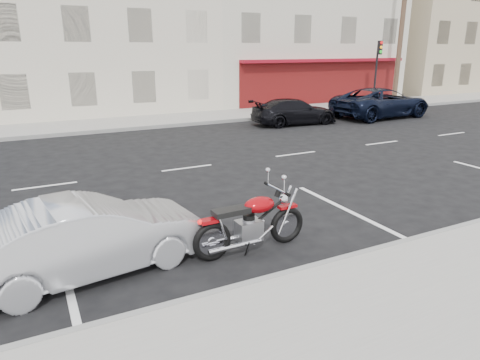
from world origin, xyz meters
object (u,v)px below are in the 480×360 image
(traffic_light, at_px, (377,65))
(suv_far, at_px, (381,103))
(utility_pole, at_px, (402,28))
(sedan_silver, at_px, (90,237))
(fire_hydrant, at_px, (354,99))
(motorcycle, at_px, (288,217))
(car_far, at_px, (294,112))

(traffic_light, distance_m, suv_far, 4.83)
(utility_pole, xyz_separation_m, sedan_silver, (-21.08, -13.92, -4.11))
(fire_hydrant, bearing_deg, sedan_silver, -141.82)
(traffic_light, height_order, motorcycle, traffic_light)
(traffic_light, relative_size, car_far, 0.90)
(fire_hydrant, bearing_deg, suv_far, -110.48)
(utility_pole, bearing_deg, motorcycle, -140.71)
(motorcycle, distance_m, sedan_silver, 3.50)
(traffic_light, height_order, car_far, traffic_light)
(car_far, bearing_deg, sedan_silver, 137.62)
(traffic_light, distance_m, fire_hydrant, 2.53)
(traffic_light, relative_size, fire_hydrant, 5.28)
(utility_pole, relative_size, traffic_light, 2.37)
(traffic_light, bearing_deg, utility_pole, 7.61)
(car_far, bearing_deg, utility_pole, -67.20)
(fire_hydrant, relative_size, motorcycle, 0.32)
(car_far, bearing_deg, traffic_light, -64.62)
(utility_pole, distance_m, traffic_light, 2.97)
(utility_pole, relative_size, motorcycle, 4.01)
(utility_pole, xyz_separation_m, motorcycle, (-17.61, -14.41, -4.23))
(utility_pole, relative_size, fire_hydrant, 12.50)
(traffic_light, bearing_deg, motorcycle, -137.83)
(fire_hydrant, bearing_deg, utility_pole, 1.64)
(fire_hydrant, xyz_separation_m, sedan_silver, (-17.58, -13.82, 0.09))
(utility_pole, relative_size, suv_far, 1.62)
(car_far, bearing_deg, motorcycle, 149.59)
(utility_pole, distance_m, car_far, 11.50)
(sedan_silver, bearing_deg, suv_far, -65.67)
(suv_far, bearing_deg, fire_hydrant, -23.82)
(traffic_light, distance_m, motorcycle, 21.17)
(fire_hydrant, bearing_deg, car_far, -153.10)
(fire_hydrant, height_order, motorcycle, motorcycle)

